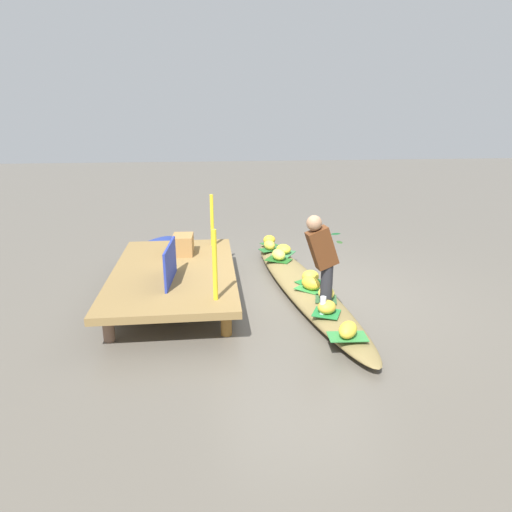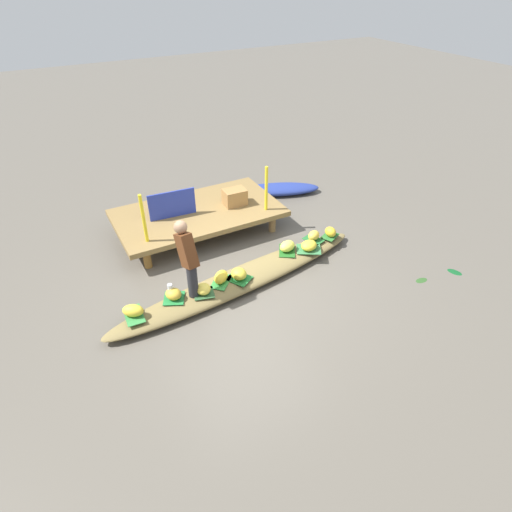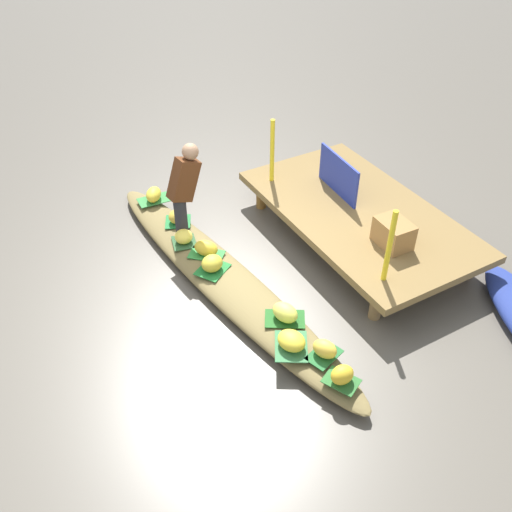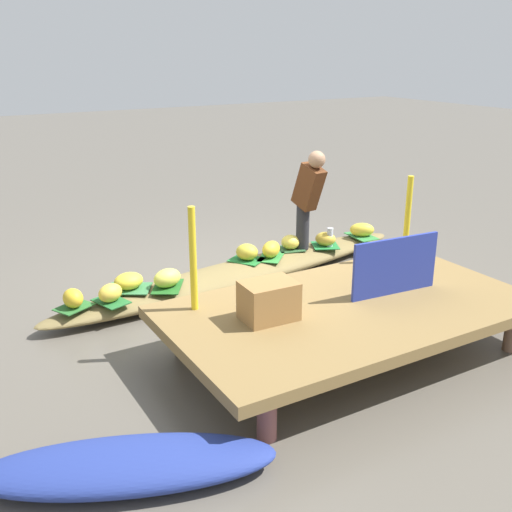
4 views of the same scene
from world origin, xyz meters
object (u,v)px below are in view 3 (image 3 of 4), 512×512
(water_bottle, at_px, (181,212))
(banana_bunch_1, at_px, (154,194))
(vendor_boat, at_px, (223,279))
(produce_crate, at_px, (393,233))
(banana_bunch_7, at_px, (285,312))
(market_banner, at_px, (338,175))
(banana_bunch_5, at_px, (177,216))
(banana_bunch_4, at_px, (212,263))
(banana_bunch_3, at_px, (325,349))
(banana_bunch_8, at_px, (291,341))
(banana_bunch_0, at_px, (184,237))
(banana_bunch_6, at_px, (206,248))
(banana_bunch_2, at_px, (342,375))
(vendor_person, at_px, (184,187))

(water_bottle, bearing_deg, banana_bunch_1, -167.80)
(vendor_boat, relative_size, produce_crate, 11.01)
(banana_bunch_7, height_order, market_banner, market_banner)
(banana_bunch_5, bearing_deg, banana_bunch_4, -1.85)
(banana_bunch_3, height_order, banana_bunch_8, banana_bunch_3)
(banana_bunch_0, bearing_deg, vendor_boat, 12.05)
(banana_bunch_3, bearing_deg, banana_bunch_6, -170.94)
(produce_crate, bearing_deg, banana_bunch_8, -71.38)
(banana_bunch_5, distance_m, market_banner, 2.19)
(banana_bunch_5, distance_m, banana_bunch_8, 2.60)
(banana_bunch_4, bearing_deg, banana_bunch_2, 9.27)
(banana_bunch_5, bearing_deg, banana_bunch_0, -13.85)
(banana_bunch_3, distance_m, banana_bunch_5, 2.88)
(banana_bunch_6, xyz_separation_m, produce_crate, (1.18, 1.88, 0.30))
(banana_bunch_8, xyz_separation_m, produce_crate, (-0.60, 1.78, 0.31))
(banana_bunch_2, relative_size, produce_crate, 0.54)
(banana_bunch_8, xyz_separation_m, water_bottle, (-2.62, -0.07, 0.03))
(banana_bunch_4, height_order, banana_bunch_8, banana_bunch_4)
(vendor_boat, distance_m, banana_bunch_7, 1.07)
(banana_bunch_5, distance_m, banana_bunch_6, 0.82)
(banana_bunch_3, distance_m, banana_bunch_8, 0.35)
(water_bottle, bearing_deg, banana_bunch_4, -4.73)
(banana_bunch_5, relative_size, market_banner, 0.28)
(banana_bunch_2, bearing_deg, vendor_person, -174.29)
(banana_bunch_7, bearing_deg, water_bottle, -174.45)
(banana_bunch_7, xyz_separation_m, vendor_person, (-1.94, -0.26, 0.60))
(produce_crate, bearing_deg, banana_bunch_3, -60.98)
(banana_bunch_3, xyz_separation_m, banana_bunch_7, (-0.63, -0.08, 0.01))
(banana_bunch_1, height_order, banana_bunch_5, banana_bunch_1)
(banana_bunch_4, bearing_deg, water_bottle, 175.27)
(banana_bunch_0, relative_size, banana_bunch_5, 0.89)
(banana_bunch_4, distance_m, banana_bunch_7, 1.17)
(vendor_boat, bearing_deg, banana_bunch_8, -4.22)
(banana_bunch_4, bearing_deg, banana_bunch_1, -178.63)
(banana_bunch_5, bearing_deg, banana_bunch_3, 7.02)
(banana_bunch_1, height_order, produce_crate, produce_crate)
(banana_bunch_1, bearing_deg, banana_bunch_0, -1.74)
(banana_bunch_1, height_order, banana_bunch_6, banana_bunch_6)
(banana_bunch_6, xyz_separation_m, vendor_person, (-0.52, -0.01, 0.60))
(banana_bunch_7, bearing_deg, banana_bunch_1, -172.99)
(banana_bunch_1, relative_size, banana_bunch_8, 1.03)
(banana_bunch_7, bearing_deg, banana_bunch_4, -164.47)
(banana_bunch_8, bearing_deg, banana_bunch_4, -173.80)
(vendor_boat, relative_size, vendor_person, 3.93)
(banana_bunch_0, distance_m, market_banner, 2.19)
(banana_bunch_7, bearing_deg, produce_crate, 98.19)
(banana_bunch_1, height_order, water_bottle, water_bottle)
(vendor_boat, xyz_separation_m, banana_bunch_3, (1.65, 0.30, 0.20))
(water_bottle, distance_m, market_banner, 2.14)
(banana_bunch_2, height_order, banana_bunch_8, banana_bunch_2)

